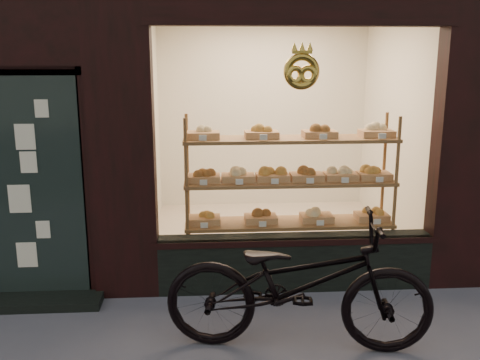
{
  "coord_description": "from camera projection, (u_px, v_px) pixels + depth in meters",
  "views": [
    {
      "loc": [
        -0.44,
        -2.84,
        2.29
      ],
      "look_at": [
        -0.11,
        2.0,
        1.16
      ],
      "focal_mm": 40.0,
      "sensor_mm": 36.0,
      "label": 1
    }
  ],
  "objects": [
    {
      "name": "display_shelf",
      "position": [
        289.0,
        194.0,
        5.62
      ],
      "size": [
        2.2,
        0.45,
        1.7
      ],
      "color": "brown",
      "rests_on": "ground"
    },
    {
      "name": "bicycle",
      "position": [
        298.0,
        283.0,
        4.19
      ],
      "size": [
        2.18,
        1.03,
        1.1
      ],
      "primitive_type": "imported",
      "rotation": [
        0.0,
        0.0,
        1.42
      ],
      "color": "black",
      "rests_on": "ground"
    }
  ]
}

